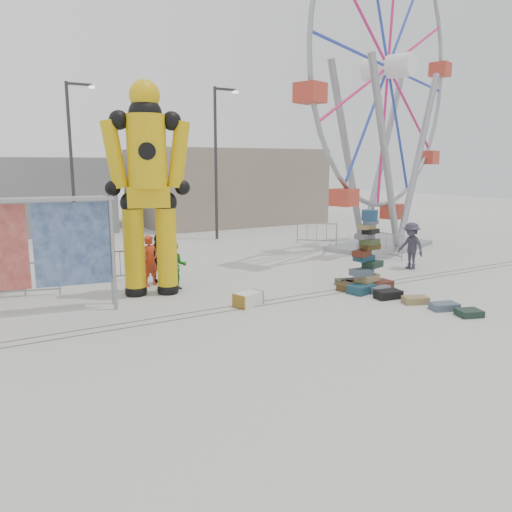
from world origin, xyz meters
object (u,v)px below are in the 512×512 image
barricade_dummy_c (106,266)px  lamp_post_right (217,156)px  lamp_post_left (73,155)px  barricade_dummy_b (25,279)px  barricade_wheel_front (386,245)px  pedestrian_grey (411,246)px  pedestrian_red (150,261)px  pedestrian_black (159,259)px  barricade_wheel_back (317,233)px  crash_test_dummy (148,181)px  steamer_trunk (248,299)px  ferris_wheel (387,92)px  banner_scaffold (29,228)px  pedestrian_green (175,266)px  suitcase_tower (366,268)px

barricade_dummy_c → lamp_post_right: bearing=50.7°
lamp_post_left → barricade_dummy_b: lamp_post_left is taller
barricade_wheel_front → pedestrian_grey: pedestrian_grey is taller
pedestrian_red → pedestrian_black: pedestrian_red is taller
pedestrian_black → pedestrian_grey: bearing=-162.0°
barricade_wheel_back → crash_test_dummy: bearing=-112.2°
crash_test_dummy → steamer_trunk: size_ratio=8.07×
crash_test_dummy → barricade_wheel_front: (11.00, 0.96, -3.00)m
barricade_dummy_b → barricade_wheel_back: same height
ferris_wheel → pedestrian_grey: 8.10m
ferris_wheel → banner_scaffold: size_ratio=3.33×
lamp_post_right → lamp_post_left: 7.28m
crash_test_dummy → banner_scaffold: (-3.47, -0.47, -1.15)m
pedestrian_black → pedestrian_green: bearing=133.0°
crash_test_dummy → barricade_wheel_back: size_ratio=3.37×
barricade_dummy_b → pedestrian_black: 4.23m
suitcase_tower → banner_scaffold: bearing=156.2°
crash_test_dummy → barricade_wheel_back: bearing=44.3°
banner_scaffold → pedestrian_grey: bearing=5.4°
suitcase_tower → barricade_wheel_front: bearing=29.8°
barricade_dummy_c → barricade_wheel_front: size_ratio=1.00×
banner_scaffold → pedestrian_black: banner_scaffold is taller
crash_test_dummy → pedestrian_grey: 10.46m
barricade_wheel_back → pedestrian_red: pedestrian_red is taller
steamer_trunk → pedestrian_grey: pedestrian_grey is taller
crash_test_dummy → barricade_wheel_front: crash_test_dummy is taller
lamp_post_left → ferris_wheel: size_ratio=0.54×
lamp_post_right → pedestrian_red: (-6.58, -8.43, -3.62)m
suitcase_tower → pedestrian_black: bearing=133.2°
crash_test_dummy → barricade_dummy_b: bearing=170.8°
suitcase_tower → barricade_dummy_c: suitcase_tower is taller
banner_scaffold → barricade_wheel_front: banner_scaffold is taller
crash_test_dummy → barricade_dummy_c: 3.95m
pedestrian_black → barricade_dummy_c: bearing=-1.7°
crash_test_dummy → banner_scaffold: crash_test_dummy is taller
barricade_wheel_back → pedestrian_red: size_ratio=1.15×
ferris_wheel → banner_scaffold: (-15.97, -3.39, -4.95)m
banner_scaffold → steamer_trunk: size_ratio=5.36×
suitcase_tower → barricade_dummy_c: bearing=133.5°
banner_scaffold → pedestrian_grey: size_ratio=2.45×
barricade_wheel_back → pedestrian_grey: (-0.52, -6.80, 0.37)m
lamp_post_left → pedestrian_green: size_ratio=5.08×
ferris_wheel → pedestrian_grey: bearing=-139.4°
banner_scaffold → pedestrian_black: 4.78m
barricade_wheel_front → pedestrian_green: bearing=97.0°
ferris_wheel → barricade_wheel_front: 7.24m
suitcase_tower → pedestrian_green: bearing=140.3°
barricade_dummy_c → pedestrian_black: bearing=-27.2°
steamer_trunk → barricade_dummy_b: 7.06m
banner_scaffold → lamp_post_left: bearing=83.4°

